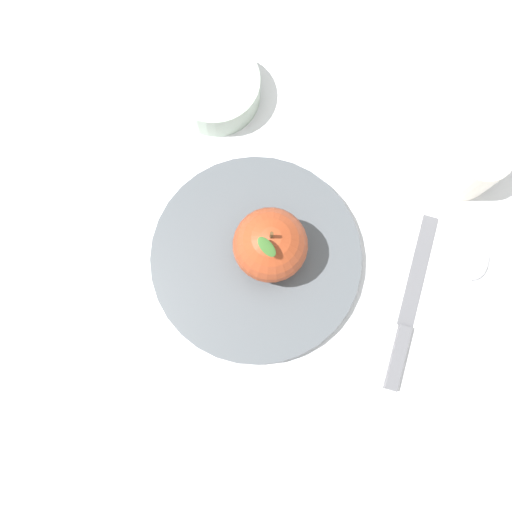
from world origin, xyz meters
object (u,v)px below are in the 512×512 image
cup (474,163)px  dinner_plate (256,258)px  side_bowl (215,86)px  knife (407,317)px  spoon (471,276)px  apple (269,248)px

cup → dinner_plate: bearing=-46.3°
side_bowl → knife: bearing=60.1°
knife → spoon: bearing=142.8°
side_bowl → cup: (-0.01, 0.31, 0.02)m
apple → side_bowl: apple is taller
dinner_plate → side_bowl: 0.21m
dinner_plate → side_bowl: (-0.17, -0.12, 0.02)m
cup → spoon: size_ratio=0.41×
knife → cup: bearing=177.5°
apple → cup: size_ratio=1.33×
dinner_plate → cup: bearing=133.7°
spoon → dinner_plate: bearing=-73.8°
side_bowl → spoon: side_bowl is taller
side_bowl → knife: (0.17, 0.30, -0.02)m
knife → side_bowl: bearing=-119.9°
side_bowl → knife: 0.35m
dinner_plate → apple: apple is taller
apple → cup: bearing=134.5°
cup → knife: (0.18, -0.01, -0.04)m
apple → cup: (-0.18, 0.18, -0.01)m
apple → knife: (0.01, 0.17, -0.05)m
apple → knife: bearing=87.5°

